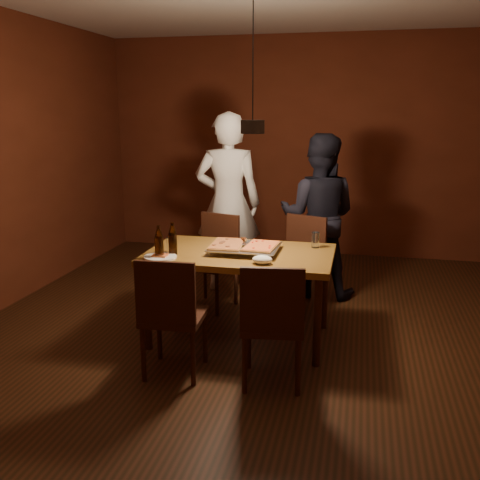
% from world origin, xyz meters
% --- Properties ---
extents(room_shell, '(6.00, 6.00, 6.00)m').
position_xyz_m(room_shell, '(0.00, 0.00, 1.40)').
color(room_shell, '#3C1D10').
rests_on(room_shell, ground).
extents(dining_table, '(1.50, 0.90, 0.75)m').
position_xyz_m(dining_table, '(-0.11, 0.07, 0.68)').
color(dining_table, brown).
rests_on(dining_table, floor).
extents(chair_far_left, '(0.52, 0.52, 0.49)m').
position_xyz_m(chair_far_left, '(-0.53, 0.80, 0.54)').
color(chair_far_left, '#38190F').
rests_on(chair_far_left, floor).
extents(chair_far_right, '(0.54, 0.54, 0.49)m').
position_xyz_m(chair_far_right, '(0.29, 0.89, 0.54)').
color(chair_far_right, '#38190F').
rests_on(chair_far_right, floor).
extents(chair_near_left, '(0.44, 0.44, 0.49)m').
position_xyz_m(chair_near_left, '(-0.44, -0.70, 0.54)').
color(chair_near_left, '#38190F').
rests_on(chair_near_left, floor).
extents(chair_near_right, '(0.47, 0.47, 0.49)m').
position_xyz_m(chair_near_right, '(0.28, -0.68, 0.54)').
color(chair_near_right, '#38190F').
rests_on(chair_near_right, floor).
extents(pizza_tray, '(0.55, 0.46, 0.05)m').
position_xyz_m(pizza_tray, '(-0.08, 0.09, 0.77)').
color(pizza_tray, silver).
rests_on(pizza_tray, dining_table).
extents(pizza_meat, '(0.28, 0.42, 0.02)m').
position_xyz_m(pizza_meat, '(-0.22, 0.09, 0.81)').
color(pizza_meat, maroon).
rests_on(pizza_meat, pizza_tray).
extents(pizza_cheese, '(0.27, 0.40, 0.02)m').
position_xyz_m(pizza_cheese, '(0.06, 0.09, 0.81)').
color(pizza_cheese, gold).
rests_on(pizza_cheese, pizza_tray).
extents(spatula, '(0.18, 0.26, 0.04)m').
position_xyz_m(spatula, '(-0.07, 0.12, 0.81)').
color(spatula, silver).
rests_on(spatula, pizza_tray).
extents(beer_bottle_a, '(0.07, 0.07, 0.26)m').
position_xyz_m(beer_bottle_a, '(-0.68, -0.25, 0.88)').
color(beer_bottle_a, black).
rests_on(beer_bottle_a, dining_table).
extents(beer_bottle_b, '(0.07, 0.07, 0.26)m').
position_xyz_m(beer_bottle_b, '(-0.62, -0.13, 0.88)').
color(beer_bottle_b, black).
rests_on(beer_bottle_b, dining_table).
extents(water_glass_left, '(0.08, 0.08, 0.12)m').
position_xyz_m(water_glass_left, '(-0.65, -0.07, 0.81)').
color(water_glass_left, silver).
rests_on(water_glass_left, dining_table).
extents(water_glass_right, '(0.06, 0.06, 0.13)m').
position_xyz_m(water_glass_right, '(0.47, 0.35, 0.82)').
color(water_glass_right, silver).
rests_on(water_glass_right, dining_table).
extents(plate_slice, '(0.25, 0.25, 0.03)m').
position_xyz_m(plate_slice, '(-0.68, -0.24, 0.76)').
color(plate_slice, white).
rests_on(plate_slice, dining_table).
extents(napkin, '(0.15, 0.12, 0.06)m').
position_xyz_m(napkin, '(0.13, -0.22, 0.78)').
color(napkin, white).
rests_on(napkin, dining_table).
extents(diner_white, '(0.74, 0.54, 1.86)m').
position_xyz_m(diner_white, '(-0.52, 1.31, 0.93)').
color(diner_white, silver).
rests_on(diner_white, floor).
extents(diner_dark, '(0.85, 0.68, 1.65)m').
position_xyz_m(diner_dark, '(0.41, 1.34, 0.83)').
color(diner_dark, black).
rests_on(diner_dark, floor).
extents(pendant_lamp, '(0.18, 0.18, 1.10)m').
position_xyz_m(pendant_lamp, '(0.00, 0.00, 1.76)').
color(pendant_lamp, black).
rests_on(pendant_lamp, ceiling).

